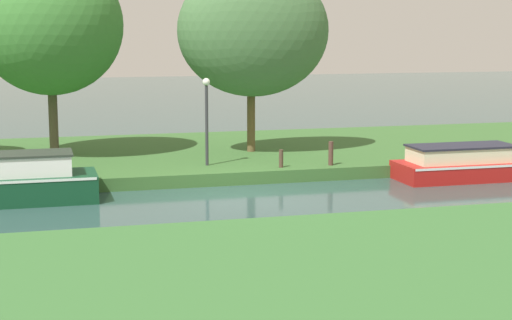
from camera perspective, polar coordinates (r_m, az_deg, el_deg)
name	(u,v)px	position (r m, az deg, el deg)	size (l,w,h in m)	color
ground_plane	(246,199)	(23.23, -0.69, -2.71)	(120.00, 120.00, 0.00)	#2F4E4B
riverbank_far	(198,155)	(29.92, -4.02, 0.32)	(72.00, 10.00, 0.40)	#38642E
riverbank_near	(372,288)	(14.91, 8.02, -8.76)	(72.00, 10.00, 0.40)	#366A32
forest_barge	(11,182)	(23.62, -16.54, -1.46)	(4.72, 1.79, 1.37)	#114126
red_narrowboat	(468,164)	(27.07, 14.41, -0.28)	(4.68, 1.83, 1.10)	#AD1A18
willow_tree_centre	(50,25)	(28.86, -14.05, 9.03)	(4.89, 4.71, 6.82)	brown
willow_tree_right	(254,31)	(28.79, -0.14, 8.92)	(5.35, 3.26, 6.56)	brown
lamp_post	(207,110)	(26.29, -3.43, 3.44)	(0.24, 0.24, 2.80)	#333338
mooring_post_near	(281,159)	(26.04, 1.75, 0.10)	(0.13, 0.13, 0.57)	#4A3629
mooring_post_far	(331,153)	(26.54, 5.19, 0.46)	(0.16, 0.16, 0.76)	#50332B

